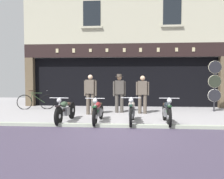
% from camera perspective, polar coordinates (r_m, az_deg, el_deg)
% --- Properties ---
extents(ground, '(22.60, 22.00, 0.18)m').
position_cam_1_polar(ground, '(6.25, 1.40, -11.72)').
color(ground, '#979496').
extents(shop_facade, '(10.90, 4.42, 6.55)m').
position_cam_1_polar(shop_facade, '(14.02, 3.13, 3.85)').
color(shop_facade, black).
rests_on(shop_facade, ground).
extents(motorcycle_left, '(0.62, 2.00, 0.90)m').
position_cam_1_polar(motorcycle_left, '(8.21, -11.38, -4.97)').
color(motorcycle_left, black).
rests_on(motorcycle_left, ground).
extents(motorcycle_center_left, '(0.62, 2.00, 0.91)m').
position_cam_1_polar(motorcycle_center_left, '(7.96, -3.44, -5.19)').
color(motorcycle_center_left, black).
rests_on(motorcycle_center_left, ground).
extents(motorcycle_center, '(0.62, 1.99, 0.93)m').
position_cam_1_polar(motorcycle_center, '(7.87, 4.90, -5.17)').
color(motorcycle_center, black).
rests_on(motorcycle_center, ground).
extents(motorcycle_center_right, '(0.62, 1.96, 0.93)m').
position_cam_1_polar(motorcycle_center_right, '(7.98, 13.33, -5.16)').
color(motorcycle_center_right, black).
rests_on(motorcycle_center_right, ground).
extents(salesman_left, '(0.55, 0.30, 1.66)m').
position_cam_1_polar(salesman_left, '(9.64, -5.33, -0.77)').
color(salesman_left, brown).
rests_on(salesman_left, ground).
extents(shopkeeper_center, '(0.56, 0.35, 1.69)m').
position_cam_1_polar(shopkeeper_center, '(10.15, 1.81, -0.43)').
color(shopkeeper_center, '#47423D').
rests_on(shopkeeper_center, ground).
extents(salesman_right, '(0.56, 0.27, 1.62)m').
position_cam_1_polar(salesman_right, '(9.97, 7.52, -0.77)').
color(salesman_right, brown).
rests_on(salesman_right, ground).
extents(tyre_sign_pole, '(0.58, 0.06, 2.30)m').
position_cam_1_polar(tyre_sign_pole, '(11.41, 23.95, 1.72)').
color(tyre_sign_pole, '#232328').
rests_on(tyre_sign_pole, ground).
extents(advert_board_near, '(0.69, 0.03, 0.92)m').
position_cam_1_polar(advert_board_near, '(12.79, -9.36, 3.67)').
color(advert_board_near, beige).
extents(advert_board_far, '(0.72, 0.03, 1.06)m').
position_cam_1_polar(advert_board_far, '(13.15, -14.81, 3.17)').
color(advert_board_far, silver).
extents(leaning_bicycle, '(1.77, 0.55, 0.95)m').
position_cam_1_polar(leaning_bicycle, '(11.85, -18.25, -2.78)').
color(leaning_bicycle, black).
rests_on(leaning_bicycle, ground).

